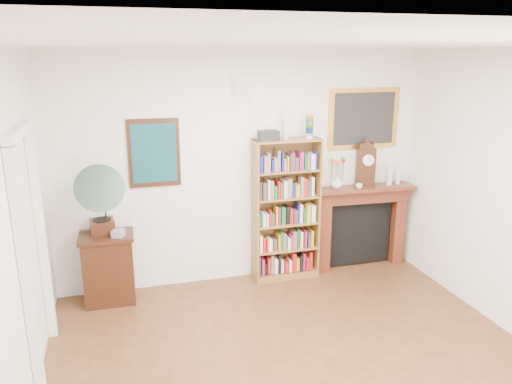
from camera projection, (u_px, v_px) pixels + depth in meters
room at (328, 242)px, 3.68m from camera, size 4.51×5.01×2.81m
door_casing at (32, 233)px, 4.25m from camera, size 0.08×1.02×2.17m
teal_poster at (154, 153)px, 5.64m from camera, size 0.58×0.04×0.78m
small_picture at (244, 88)px, 5.72m from camera, size 0.26×0.04×0.30m
gilt_painting at (364, 119)px, 6.24m from camera, size 0.95×0.04×0.75m
bookshelf at (286, 202)px, 6.09m from camera, size 0.81×0.29×2.03m
side_cabinet at (109, 268)px, 5.62m from camera, size 0.60×0.44×0.80m
fireplace at (360, 219)px, 6.52m from camera, size 1.32×0.37×1.10m
gramophone at (99, 196)px, 5.30m from camera, size 0.57×0.68×0.84m
cd_stack at (118, 233)px, 5.44m from camera, size 0.16×0.16×0.08m
mantel_clock at (365, 165)px, 6.31m from camera, size 0.27×0.21×0.56m
flower_vase at (337, 182)px, 6.24m from camera, size 0.15×0.15×0.16m
teacup at (359, 186)px, 6.24m from camera, size 0.11×0.11×0.07m
bottle_left at (390, 176)px, 6.40m from camera, size 0.07×0.07×0.24m
bottle_right at (398, 176)px, 6.46m from camera, size 0.06×0.06×0.20m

